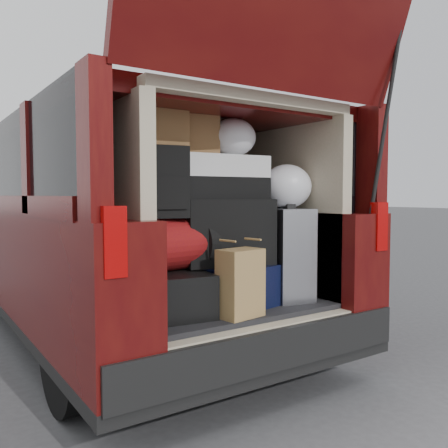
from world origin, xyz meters
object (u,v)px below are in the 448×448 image
at_px(navy_hardshell, 226,283).
at_px(red_duffel, 170,244).
at_px(kraft_bag, 240,283).
at_px(black_soft_case, 224,232).
at_px(twotone_duffel, 217,177).
at_px(black_hardshell, 161,292).
at_px(silver_roller, 284,254).
at_px(backpack, 161,182).

distance_m(navy_hardshell, red_duffel, 0.47).
bearing_deg(kraft_bag, black_soft_case, 61.86).
xyz_separation_m(black_soft_case, twotone_duffel, (-0.02, 0.05, 0.33)).
relative_size(black_hardshell, navy_hardshell, 1.06).
bearing_deg(silver_roller, twotone_duffel, 173.11).
bearing_deg(kraft_bag, red_duffel, 121.71).
height_order(black_soft_case, twotone_duffel, twotone_duffel).
relative_size(silver_roller, black_soft_case, 1.06).
relative_size(red_duffel, backpack, 1.16).
bearing_deg(backpack, black_hardshell, 80.69).
bearing_deg(kraft_bag, twotone_duffel, 67.73).
bearing_deg(backpack, silver_roller, 4.91).
relative_size(red_duffel, black_soft_case, 0.84).
distance_m(silver_roller, kraft_bag, 0.56).
xyz_separation_m(navy_hardshell, black_soft_case, (-0.01, -0.00, 0.32)).
height_order(black_hardshell, backpack, backpack).
distance_m(black_hardshell, silver_roller, 0.85).
bearing_deg(black_soft_case, silver_roller, -1.56).
height_order(kraft_bag, twotone_duffel, twotone_duffel).
relative_size(black_soft_case, twotone_duffel, 0.93).
xyz_separation_m(black_hardshell, silver_roller, (0.82, -0.10, 0.17)).
xyz_separation_m(silver_roller, kraft_bag, (-0.51, -0.22, -0.10)).
xyz_separation_m(silver_roller, backpack, (-0.83, 0.07, 0.45)).
relative_size(silver_roller, red_duffel, 1.26).
relative_size(backpack, twotone_duffel, 0.67).
relative_size(kraft_bag, backpack, 0.95).
distance_m(backpack, twotone_duffel, 0.42).
distance_m(black_hardshell, black_soft_case, 0.53).
bearing_deg(black_soft_case, twotone_duffel, 127.38).
distance_m(navy_hardshell, backpack, 0.76).
bearing_deg(kraft_bag, navy_hardshell, 60.06).
height_order(red_duffel, black_soft_case, black_soft_case).
relative_size(black_hardshell, kraft_bag, 1.61).
bearing_deg(backpack, black_soft_case, 12.39).
xyz_separation_m(black_soft_case, backpack, (-0.43, -0.02, 0.29)).
relative_size(black_hardshell, backpack, 1.52).
height_order(silver_roller, black_soft_case, black_soft_case).
bearing_deg(kraft_bag, backpack, 129.22).
distance_m(navy_hardshell, black_soft_case, 0.32).
relative_size(navy_hardshell, twotone_duffel, 0.96).
height_order(black_hardshell, black_soft_case, black_soft_case).
height_order(black_hardshell, red_duffel, red_duffel).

